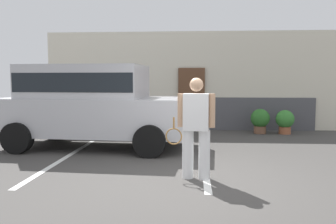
{
  "coord_description": "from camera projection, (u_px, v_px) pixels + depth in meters",
  "views": [
    {
      "loc": [
        0.07,
        -5.78,
        1.68
      ],
      "look_at": [
        -0.41,
        1.2,
        1.05
      ],
      "focal_mm": 37.71,
      "sensor_mm": 36.0,
      "label": 1
    }
  ],
  "objects": [
    {
      "name": "parking_stripe_0",
      "position": [
        64.0,
        159.0,
        7.57
      ],
      "size": [
        0.12,
        4.4,
        0.01
      ],
      "primitive_type": "cube",
      "color": "silver",
      "rests_on": "ground_plane"
    },
    {
      "name": "potted_plant_by_porch",
      "position": [
        260.0,
        120.0,
        11.16
      ],
      "size": [
        0.59,
        0.59,
        0.78
      ],
      "color": "brown",
      "rests_on": "ground_plane"
    },
    {
      "name": "potted_plant_secondary",
      "position": [
        285.0,
        121.0,
        11.08
      ],
      "size": [
        0.57,
        0.57,
        0.75
      ],
      "color": "#9E5638",
      "rests_on": "ground_plane"
    },
    {
      "name": "house_frontage",
      "position": [
        190.0,
        84.0,
        12.15
      ],
      "size": [
        9.92,
        0.4,
        3.33
      ],
      "color": "beige",
      "rests_on": "ground_plane"
    },
    {
      "name": "parking_stripe_1",
      "position": [
        204.0,
        161.0,
        7.36
      ],
      "size": [
        0.12,
        4.4,
        0.01
      ],
      "primitive_type": "cube",
      "color": "silver",
      "rests_on": "ground_plane"
    },
    {
      "name": "ground_plane",
      "position": [
        188.0,
        181.0,
        5.89
      ],
      "size": [
        40.0,
        40.0,
        0.0
      ],
      "primitive_type": "plane",
      "color": "#423F3D"
    },
    {
      "name": "parked_suv",
      "position": [
        91.0,
        102.0,
        8.77
      ],
      "size": [
        4.72,
        2.41,
        2.05
      ],
      "rotation": [
        0.0,
        0.0,
        -0.07
      ],
      "color": "#B7B7BC",
      "rests_on": "ground_plane"
    },
    {
      "name": "tennis_player_man",
      "position": [
        196.0,
        127.0,
        5.98
      ],
      "size": [
        0.89,
        0.31,
        1.72
      ],
      "rotation": [
        0.0,
        0.0,
        3.03
      ],
      "color": "white",
      "rests_on": "ground_plane"
    }
  ]
}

